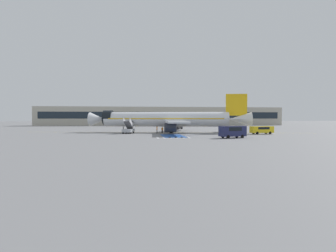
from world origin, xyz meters
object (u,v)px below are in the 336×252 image
at_px(service_van_1, 262,129).
at_px(airliner, 168,119).
at_px(traffic_cone_1, 228,133).
at_px(ground_crew_0, 162,130).
at_px(ground_crew_1, 157,129).
at_px(traffic_cone_0, 231,132).
at_px(service_van_0, 233,131).
at_px(terminal_building, 163,116).
at_px(fuel_tanker, 178,124).
at_px(boarding_stairs_forward, 128,129).

bearing_deg(service_van_1, airliner, -120.39).
xyz_separation_m(airliner, traffic_cone_1, (12.66, -10.46, -3.16)).
xyz_separation_m(service_van_1, ground_crew_0, (-22.98, 6.20, -0.21)).
xyz_separation_m(ground_crew_1, traffic_cone_0, (19.05, 1.22, -0.86)).
bearing_deg(service_van_0, terminal_building, -11.88).
bearing_deg(airliner, service_van_1, -103.22).
distance_m(service_van_1, traffic_cone_1, 8.56).
bearing_deg(airliner, traffic_cone_0, -91.36).
bearing_deg(fuel_tanker, traffic_cone_0, -69.42).
distance_m(fuel_tanker, service_van_1, 37.60).
xyz_separation_m(ground_crew_0, terminal_building, (7.63, 75.30, 3.93)).
bearing_deg(ground_crew_0, traffic_cone_1, 141.01).
xyz_separation_m(airliner, terminal_building, (5.79, 71.90, 1.42)).
xyz_separation_m(service_van_0, traffic_cone_1, (2.79, 10.06, -1.08)).
distance_m(traffic_cone_1, terminal_building, 82.77).
height_order(airliner, service_van_1, airliner).
bearing_deg(traffic_cone_1, ground_crew_1, 160.27).
bearing_deg(airliner, boarding_stairs_forward, 115.12).
bearing_deg(traffic_cone_0, service_van_1, -48.60).
bearing_deg(terminal_building, airliner, -94.60).
distance_m(fuel_tanker, ground_crew_0, 29.65).
height_order(ground_crew_0, traffic_cone_0, ground_crew_0).
bearing_deg(service_van_0, airliner, 11.28).
xyz_separation_m(ground_crew_0, ground_crew_1, (-1.44, -1.34, 0.18)).
relative_size(service_van_1, terminal_building, 0.04).
relative_size(ground_crew_1, traffic_cone_0, 4.13).
distance_m(fuel_tanker, traffic_cone_0, 30.05).
bearing_deg(traffic_cone_0, ground_crew_1, -176.33).
relative_size(traffic_cone_1, terminal_building, 0.00).
relative_size(ground_crew_0, terminal_building, 0.01).
xyz_separation_m(fuel_tanker, service_van_1, (14.61, -34.64, -0.55)).
distance_m(fuel_tanker, service_van_0, 45.68).
bearing_deg(traffic_cone_0, ground_crew_0, 179.61).
bearing_deg(boarding_stairs_forward, ground_crew_0, 5.29).
height_order(boarding_stairs_forward, traffic_cone_0, boarding_stairs_forward).
bearing_deg(terminal_building, service_van_0, -87.47).
bearing_deg(boarding_stairs_forward, fuel_tanker, 69.94).
relative_size(airliner, ground_crew_1, 22.58).
xyz_separation_m(ground_crew_0, traffic_cone_1, (14.50, -7.06, -0.66)).
xyz_separation_m(fuel_tanker, traffic_cone_1, (6.13, -35.49, -1.42)).
height_order(ground_crew_0, ground_crew_1, ground_crew_1).
bearing_deg(ground_crew_1, fuel_tanker, 169.46).
relative_size(airliner, traffic_cone_0, 93.15).
bearing_deg(ground_crew_1, service_van_1, 86.44).
xyz_separation_m(boarding_stairs_forward, ground_crew_0, (8.37, -0.87, -0.06)).
distance_m(airliner, traffic_cone_1, 16.72).
relative_size(fuel_tanker, service_van_1, 1.58).
distance_m(airliner, service_van_1, 23.33).
relative_size(airliner, terminal_building, 0.33).
height_order(airliner, traffic_cone_0, airliner).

